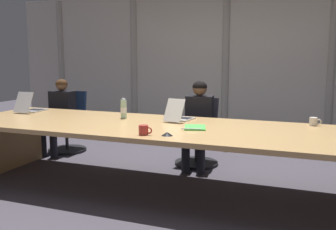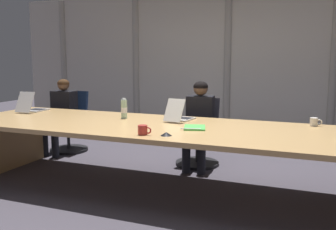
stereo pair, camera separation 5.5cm
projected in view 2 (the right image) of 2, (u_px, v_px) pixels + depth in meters
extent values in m
plane|color=#47424C|center=(169.00, 191.00, 4.29)|extent=(16.53, 16.53, 0.00)
cube|color=tan|center=(169.00, 128.00, 4.18)|extent=(5.08, 1.45, 0.05)
cube|color=black|center=(169.00, 134.00, 4.19)|extent=(4.32, 0.10, 0.06)
cube|color=tan|center=(9.00, 144.00, 5.07)|extent=(0.08, 1.23, 0.69)
cube|color=beige|center=(226.00, 68.00, 6.55)|extent=(8.26, 0.10, 2.61)
cylinder|color=#A39E96|center=(64.00, 66.00, 7.71)|extent=(0.12, 0.12, 2.56)
cylinder|color=#A39E96|center=(136.00, 67.00, 7.12)|extent=(0.12, 0.12, 2.56)
cylinder|color=#A39E96|center=(227.00, 68.00, 6.49)|extent=(0.12, 0.12, 2.56)
cylinder|color=#A39E96|center=(333.00, 69.00, 5.88)|extent=(0.12, 0.12, 2.56)
cube|color=#BCBCC1|center=(36.00, 110.00, 5.34)|extent=(0.25, 0.32, 0.02)
cube|color=black|center=(37.00, 109.00, 5.36)|extent=(0.21, 0.18, 0.00)
cube|color=#BCBCC1|center=(25.00, 102.00, 5.11)|extent=(0.25, 0.15, 0.27)
cube|color=black|center=(25.00, 102.00, 5.12)|extent=(0.22, 0.13, 0.24)
cube|color=beige|center=(183.00, 119.00, 4.58)|extent=(0.26, 0.33, 0.02)
cube|color=black|center=(184.00, 118.00, 4.60)|extent=(0.21, 0.19, 0.00)
cube|color=beige|center=(174.00, 110.00, 4.37)|extent=(0.24, 0.17, 0.25)
cube|color=black|center=(175.00, 110.00, 4.38)|extent=(0.21, 0.15, 0.23)
cube|color=navy|center=(68.00, 124.00, 6.05)|extent=(0.50, 0.50, 0.08)
cube|color=navy|center=(76.00, 105.00, 6.21)|extent=(0.44, 0.13, 0.48)
cylinder|color=#262628|center=(69.00, 137.00, 6.08)|extent=(0.05, 0.05, 0.35)
cylinder|color=black|center=(69.00, 149.00, 6.11)|extent=(0.60, 0.60, 0.04)
cube|color=#2D2D38|center=(198.00, 134.00, 5.26)|extent=(0.53, 0.53, 0.08)
cube|color=#2D2D38|center=(204.00, 113.00, 5.41)|extent=(0.44, 0.16, 0.45)
cylinder|color=#262628|center=(197.00, 149.00, 5.29)|extent=(0.05, 0.05, 0.35)
cylinder|color=black|center=(197.00, 163.00, 5.32)|extent=(0.60, 0.60, 0.04)
cube|color=black|center=(64.00, 106.00, 6.00)|extent=(0.37, 0.22, 0.49)
sphere|color=brown|center=(63.00, 85.00, 5.95)|extent=(0.18, 0.18, 0.18)
ellipsoid|color=#472D19|center=(63.00, 83.00, 5.95)|extent=(0.19, 0.19, 0.14)
cylinder|color=black|center=(72.00, 103.00, 5.94)|extent=(0.07, 0.14, 0.27)
cylinder|color=brown|center=(64.00, 113.00, 5.76)|extent=(0.07, 0.30, 0.06)
cylinder|color=black|center=(56.00, 102.00, 6.05)|extent=(0.07, 0.14, 0.27)
cylinder|color=brown|center=(48.00, 111.00, 5.88)|extent=(0.07, 0.30, 0.06)
cylinder|color=#262833|center=(62.00, 126.00, 5.82)|extent=(0.14, 0.40, 0.13)
cylinder|color=#262833|center=(55.00, 142.00, 5.69)|extent=(0.11, 0.11, 0.45)
cylinder|color=#262833|center=(52.00, 125.00, 5.90)|extent=(0.14, 0.40, 0.13)
cylinder|color=#262833|center=(44.00, 141.00, 5.77)|extent=(0.11, 0.11, 0.45)
cube|color=black|center=(200.00, 114.00, 5.18)|extent=(0.38, 0.25, 0.50)
sphere|color=brown|center=(201.00, 88.00, 5.13)|extent=(0.19, 0.19, 0.19)
ellipsoid|color=black|center=(201.00, 87.00, 5.13)|extent=(0.20, 0.20, 0.15)
cylinder|color=black|center=(211.00, 110.00, 5.13)|extent=(0.08, 0.14, 0.27)
cylinder|color=brown|center=(208.00, 121.00, 4.95)|extent=(0.09, 0.30, 0.06)
cylinder|color=black|center=(190.00, 109.00, 5.22)|extent=(0.08, 0.14, 0.27)
cylinder|color=brown|center=(186.00, 120.00, 5.04)|extent=(0.09, 0.30, 0.06)
cylinder|color=#262833|center=(204.00, 137.00, 5.01)|extent=(0.16, 0.41, 0.13)
cylinder|color=#262833|center=(201.00, 157.00, 4.87)|extent=(0.11, 0.11, 0.45)
cylinder|color=#262833|center=(190.00, 136.00, 5.06)|extent=(0.16, 0.41, 0.13)
cylinder|color=#262833|center=(186.00, 156.00, 4.93)|extent=(0.11, 0.11, 0.45)
cylinder|color=#ADD1B2|center=(124.00, 109.00, 4.68)|extent=(0.08, 0.08, 0.23)
cylinder|color=white|center=(124.00, 110.00, 4.68)|extent=(0.08, 0.08, 0.07)
cylinder|color=white|center=(124.00, 99.00, 4.66)|extent=(0.04, 0.04, 0.02)
cylinder|color=white|center=(314.00, 122.00, 4.17)|extent=(0.08, 0.08, 0.09)
torus|color=white|center=(319.00, 122.00, 4.15)|extent=(0.06, 0.01, 0.06)
cylinder|color=#B2332D|center=(143.00, 130.00, 3.70)|extent=(0.09, 0.09, 0.09)
torus|color=#B2332D|center=(148.00, 130.00, 3.68)|extent=(0.07, 0.01, 0.07)
cone|color=black|center=(166.00, 134.00, 3.66)|extent=(0.11, 0.11, 0.03)
cube|color=#4CB74C|center=(195.00, 128.00, 4.04)|extent=(0.30, 0.35, 0.02)
cylinder|color=silver|center=(190.00, 129.00, 3.91)|extent=(0.20, 0.07, 0.01)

